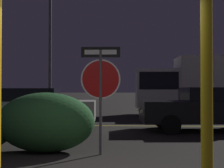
{
  "coord_description": "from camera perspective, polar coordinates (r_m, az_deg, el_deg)",
  "views": [
    {
      "loc": [
        0.49,
        -4.3,
        1.37
      ],
      "look_at": [
        0.01,
        4.13,
        1.52
      ],
      "focal_mm": 50.0,
      "sensor_mm": 36.0,
      "label": 1
    }
  ],
  "objects": [
    {
      "name": "road_center_stripe",
      "position": [
        11.83,
        0.9,
        -7.63
      ],
      "size": [
        40.19,
        0.12,
        0.01
      ],
      "primitive_type": "cube",
      "color": "gold",
      "rests_on": "ground_plane"
    },
    {
      "name": "yellow_pole_right",
      "position": [
        3.92,
        16.93,
        -1.91
      ],
      "size": [
        0.14,
        0.14,
        2.61
      ],
      "primitive_type": "cylinder",
      "color": "yellow",
      "rests_on": "ground_plane"
    },
    {
      "name": "hedge_bush_2",
      "position": [
        7.0,
        -12.06,
        -6.86
      ],
      "size": [
        2.16,
        1.19,
        1.3
      ],
      "primitive_type": "ellipsoid",
      "color": "#285B2D",
      "rests_on": "ground_plane"
    },
    {
      "name": "passing_car_2",
      "position": [
        11.03,
        -15.49,
        -4.33
      ],
      "size": [
        4.96,
        2.14,
        1.41
      ],
      "rotation": [
        0.0,
        0.0,
        1.65
      ],
      "color": "silver",
      "rests_on": "ground_plane"
    },
    {
      "name": "passing_car_3",
      "position": [
        10.84,
        16.8,
        -4.35
      ],
      "size": [
        4.44,
        2.16,
        1.43
      ],
      "rotation": [
        0.0,
        0.0,
        1.64
      ],
      "color": "black",
      "rests_on": "ground_plane"
    },
    {
      "name": "delivery_truck",
      "position": [
        17.11,
        14.15,
        -0.09
      ],
      "size": [
        5.83,
        2.5,
        3.09
      ],
      "rotation": [
        0.0,
        0.0,
        1.6
      ],
      "color": "silver",
      "rests_on": "ground_plane"
    },
    {
      "name": "stop_sign",
      "position": [
        6.56,
        -2.1,
        0.87
      ],
      "size": [
        0.84,
        0.06,
        2.27
      ],
      "rotation": [
        0.0,
        0.0,
        0.02
      ],
      "color": "#4C4C51",
      "rests_on": "ground_plane"
    },
    {
      "name": "street_lamp",
      "position": [
        17.67,
        -11.24,
        12.01
      ],
      "size": [
        0.52,
        0.52,
        7.83
      ],
      "color": "#4C4C51",
      "rests_on": "ground_plane"
    }
  ]
}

